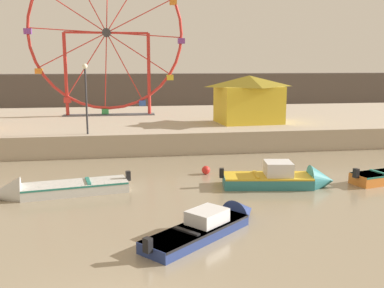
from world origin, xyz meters
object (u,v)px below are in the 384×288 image
motorboat_pale_grey (49,190)px  motorboat_navy_blue (215,223)px  ferris_wheel_red_frame (107,35)px  promenade_lamp_near (86,89)px  motorboat_teal_painted (286,179)px  mooring_buoy_orange (206,170)px  carnival_booth_yellow_awning (249,98)px

motorboat_pale_grey → motorboat_navy_blue: motorboat_pale_grey is taller
motorboat_pale_grey → ferris_wheel_red_frame: 19.76m
promenade_lamp_near → motorboat_teal_painted: bearing=-41.0°
ferris_wheel_red_frame → mooring_buoy_orange: 18.11m
motorboat_navy_blue → mooring_buoy_orange: size_ratio=11.14×
ferris_wheel_red_frame → motorboat_pale_grey: bearing=-96.8°
motorboat_pale_grey → carnival_booth_yellow_awning: bearing=-146.4°
motorboat_pale_grey → mooring_buoy_orange: size_ratio=13.75×
carnival_booth_yellow_awning → motorboat_navy_blue: bearing=-114.0°
motorboat_navy_blue → ferris_wheel_red_frame: ferris_wheel_red_frame is taller
motorboat_pale_grey → ferris_wheel_red_frame: ferris_wheel_red_frame is taller
promenade_lamp_near → motorboat_navy_blue: bearing=-68.4°
motorboat_navy_blue → promenade_lamp_near: (-5.25, 13.24, 3.91)m
carnival_booth_yellow_awning → mooring_buoy_orange: 10.77m
motorboat_teal_painted → carnival_booth_yellow_awning: (1.59, 11.98, 2.81)m
motorboat_navy_blue → mooring_buoy_orange: (1.13, 7.67, -0.04)m
ferris_wheel_red_frame → mooring_buoy_orange: ferris_wheel_red_frame is taller
motorboat_teal_painted → motorboat_pale_grey: bearing=-172.7°
motorboat_pale_grey → motorboat_navy_blue: size_ratio=1.23×
mooring_buoy_orange → promenade_lamp_near: bearing=138.9°
carnival_booth_yellow_awning → motorboat_pale_grey: bearing=-140.8°
motorboat_pale_grey → motorboat_teal_painted: bearing=168.7°
motorboat_teal_painted → ferris_wheel_red_frame: bearing=123.9°
motorboat_teal_painted → carnival_booth_yellow_awning: size_ratio=1.07×
motorboat_pale_grey → promenade_lamp_near: promenade_lamp_near is taller
motorboat_pale_grey → motorboat_teal_painted: motorboat_teal_painted is taller
carnival_booth_yellow_awning → ferris_wheel_red_frame: bearing=143.8°
ferris_wheel_red_frame → carnival_booth_yellow_awning: 12.94m
ferris_wheel_red_frame → promenade_lamp_near: size_ratio=3.04×
motorboat_teal_painted → ferris_wheel_red_frame: 21.64m
ferris_wheel_red_frame → promenade_lamp_near: ferris_wheel_red_frame is taller
motorboat_navy_blue → motorboat_teal_painted: size_ratio=0.90×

